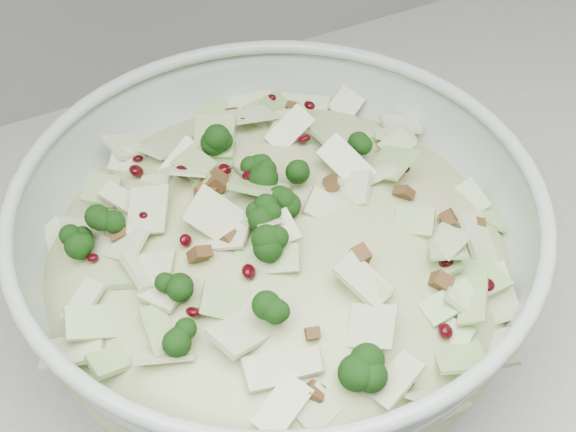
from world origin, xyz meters
The scene contains 2 objects.
mixing_bowl centered at (0.63, 1.60, 0.98)m, with size 0.51×0.51×0.16m.
salad centered at (0.63, 1.60, 1.01)m, with size 0.50×0.50×0.16m.
Camera 1 is at (0.45, 1.24, 1.45)m, focal length 50.00 mm.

